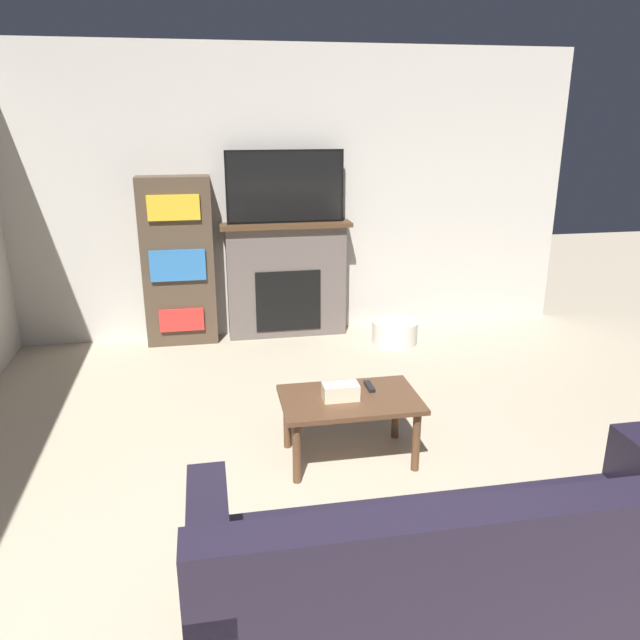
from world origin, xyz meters
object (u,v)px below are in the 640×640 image
fireplace (287,279)px  couch (465,588)px  coffee_table (350,406)px  storage_basket (395,332)px  tv (285,187)px  bookshelf (178,262)px

fireplace → couch: 3.96m
coffee_table → storage_basket: 2.20m
tv → bookshelf: tv is taller
fireplace → bookshelf: bearing=-178.7°
tv → fireplace: bearing=90.0°
tv → couch: tv is taller
bookshelf → storage_basket: size_ratio=3.60×
fireplace → tv: size_ratio=1.13×
tv → storage_basket: 1.71m
coffee_table → storage_basket: (0.91, 1.99, -0.26)m
tv → storage_basket: tv is taller
coffee_table → fireplace: bearing=91.7°
tv → bookshelf: 1.21m
coffee_table → storage_basket: bearing=65.5°
bookshelf → storage_basket: (1.99, -0.40, -0.68)m
fireplace → bookshelf: size_ratio=0.79×
coffee_table → bookshelf: size_ratio=0.55×
fireplace → coffee_table: bearing=-88.3°
tv → bookshelf: bearing=-179.9°
coffee_table → bookshelf: 2.66m
storage_basket → couch: bearing=-102.7°
tv → coffee_table: 2.63m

